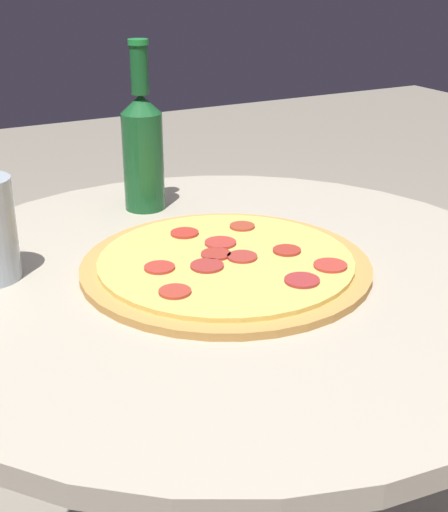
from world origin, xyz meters
The scene contains 3 objects.
table centered at (0.00, 0.00, 0.50)m, with size 0.84×0.84×0.69m.
pizza centered at (0.00, 0.00, 0.69)m, with size 0.37×0.37×0.02m.
beer_bottle centered at (-0.27, 0.00, 0.78)m, with size 0.06×0.06×0.26m.
Camera 1 is at (0.73, -0.39, 1.06)m, focal length 50.00 mm.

